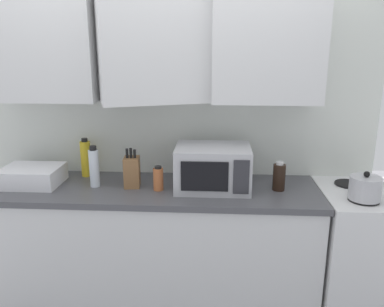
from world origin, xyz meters
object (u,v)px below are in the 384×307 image
bottle_yellow_mustard (86,158)px  bottle_clear_tall (94,167)px  dish_rack (32,176)px  bottle_spice_jar (158,179)px  bottle_soy_dark (279,177)px  kettle (365,188)px  knife_block (132,172)px  microwave (213,168)px  stove_range (374,256)px

bottle_yellow_mustard → bottle_clear_tall: bearing=-59.3°
dish_rack → bottle_spice_jar: size_ratio=2.36×
bottle_clear_tall → bottle_soy_dark: bearing=0.3°
kettle → bottle_spice_jar: 1.27m
dish_rack → bottle_spice_jar: bottle_spice_jar is taller
knife_block → bottle_clear_tall: (-0.25, -0.01, 0.03)m
microwave → bottle_spice_jar: (-0.35, -0.06, -0.06)m
bottle_spice_jar → bottle_clear_tall: bearing=174.5°
microwave → knife_block: size_ratio=1.81×
knife_block → bottle_yellow_mustard: bearing=152.1°
dish_rack → bottle_clear_tall: (0.43, -0.01, 0.07)m
dish_rack → bottle_clear_tall: 0.44m
bottle_yellow_mustard → stove_range: bearing=-6.3°
knife_block → bottle_spice_jar: size_ratio=1.65×
dish_rack → knife_block: knife_block is taller
stove_range → dish_rack: size_ratio=2.40×
knife_block → bottle_yellow_mustard: (-0.37, 0.20, 0.03)m
bottle_yellow_mustard → bottle_soy_dark: size_ratio=1.46×
knife_block → bottle_yellow_mustard: 0.42m
knife_block → bottle_spice_jar: bearing=-16.7°
kettle → microwave: size_ratio=0.39×
microwave → bottle_clear_tall: bearing=-178.8°
dish_rack → bottle_spice_jar: bearing=-3.6°
stove_range → knife_block: size_ratio=3.43×
bottle_clear_tall → stove_range: bearing=-0.2°
stove_range → kettle: 0.57m
bottle_spice_jar → bottle_yellow_mustard: (-0.56, 0.25, 0.05)m
kettle → bottle_soy_dark: bottle_soy_dark is taller
microwave → dish_rack: (-1.21, -0.00, -0.08)m
stove_range → microwave: microwave is taller
dish_rack → bottle_spice_jar: (0.86, -0.05, 0.02)m
stove_range → bottle_yellow_mustard: 2.08m
kettle → bottle_yellow_mustard: (-1.82, 0.36, 0.05)m
microwave → stove_range: bearing=-1.3°
bottle_clear_tall → dish_rack: bearing=178.4°
stove_range → knife_block: 1.71m
bottle_soy_dark → bottle_clear_tall: bearing=-179.7°
stove_range → dish_rack: bearing=179.5°
bottle_yellow_mustard → bottle_spice_jar: bearing=-24.4°
stove_range → kettle: (-0.17, -0.14, 0.53)m
bottle_spice_jar → knife_block: bearing=163.3°
bottle_spice_jar → microwave: bearing=9.4°
kettle → dish_rack: (-2.13, 0.16, -0.02)m
bottle_soy_dark → knife_block: bearing=179.6°
bottle_soy_dark → microwave: bearing=178.7°
knife_block → bottle_soy_dark: bearing=-0.4°
bottle_soy_dark → bottle_spice_jar: bearing=-176.5°
microwave → dish_rack: 1.22m
stove_range → bottle_clear_tall: bottle_clear_tall is taller
microwave → bottle_clear_tall: 0.78m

